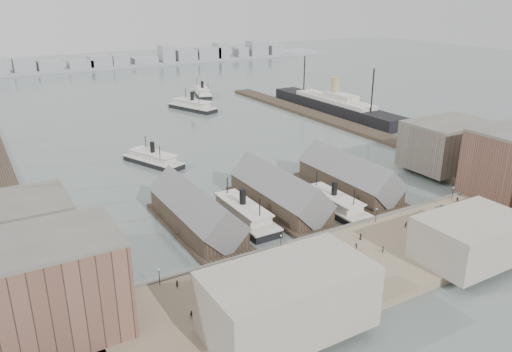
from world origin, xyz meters
TOP-DOWN VIEW (x-y plane):
  - ground at (0.00, 0.00)m, footprint 900.00×900.00m
  - quay at (0.00, -20.00)m, footprint 180.00×30.00m
  - seawall at (0.00, -5.20)m, footprint 180.00×1.20m
  - east_wharf at (78.00, 90.00)m, footprint 10.00×180.00m
  - ferry_shed_west at (-26.00, 16.88)m, footprint 14.00×42.00m
  - ferry_shed_center at (0.00, 16.88)m, footprint 14.00×42.00m
  - ferry_shed_east at (26.00, 16.88)m, footprint 14.00×42.00m
  - warehouse_west_front at (-70.00, -12.00)m, footprint 32.00×18.00m
  - warehouse_west_back at (-70.00, 18.00)m, footprint 26.00×20.00m
  - warehouse_east_back at (68.00, 15.00)m, footprint 28.00×20.00m
  - street_bldg_center at (20.00, -32.00)m, footprint 24.00×16.00m
  - street_bldg_west at (-30.00, -32.00)m, footprint 30.00×16.00m
  - lamp_post_far_w at (-45.00, -7.00)m, footprint 0.44×0.44m
  - lamp_post_near_w at (-15.00, -7.00)m, footprint 0.44×0.44m
  - lamp_post_near_e at (15.00, -7.00)m, footprint 0.44×0.44m
  - lamp_post_far_e at (45.00, -7.00)m, footprint 0.44×0.44m
  - far_shore at (-2.07, 334.14)m, footprint 500.00×40.00m
  - ferry_docked_west at (-13.00, 15.06)m, footprint 8.37×27.89m
  - ferry_docked_east at (13.00, 8.11)m, footprint 7.83×26.12m
  - ferry_open_near at (-17.78, 73.64)m, footprint 16.64×26.29m
  - ferry_open_mid at (30.79, 148.91)m, footprint 18.34×30.25m
  - ferry_open_far at (51.92, 182.02)m, footprint 14.79×27.47m
  - ocean_steamer at (92.00, 105.64)m, footprint 12.65×92.45m
  - tram at (31.62, -17.84)m, footprint 2.93×9.63m
  - horse_cart_left at (-31.07, -12.21)m, footprint 4.70×3.67m
  - horse_cart_center at (-5.22, -20.71)m, footprint 4.77×3.44m
  - horse_cart_right at (23.64, -22.61)m, footprint 4.65×1.93m
  - pedestrian_0 at (-42.29, -9.82)m, footprint 0.72×0.80m
  - pedestrian_1 at (-43.86, -20.83)m, footprint 1.02×1.01m
  - pedestrian_2 at (-28.25, -8.00)m, footprint 1.19×0.71m
  - pedestrian_3 at (-18.76, -25.88)m, footprint 0.93×1.01m
  - pedestrian_4 at (4.70, -12.65)m, footprint 0.54×0.83m
  - pedestrian_5 at (4.69, -20.35)m, footprint 0.76×0.79m
  - pedestrian_6 at (19.35, -13.56)m, footprint 0.95×0.83m
  - pedestrian_7 at (25.29, -21.95)m, footprint 1.13×0.78m
  - pedestrian_8 at (44.40, -9.37)m, footprint 1.03×1.07m
  - pedestrian_9 at (47.49, -19.13)m, footprint 0.85×0.60m
  - pedestrian_10 at (35.00, -16.85)m, footprint 0.64×0.48m
  - pedestrian_11 at (0.32, -15.98)m, footprint 0.97×1.23m

SIDE VIEW (x-z plane):
  - ground at x=0.00m, z-range 0.00..0.00m
  - east_wharf at x=78.00m, z-range 0.00..1.60m
  - quay at x=0.00m, z-range 0.00..2.00m
  - seawall at x=0.00m, z-range 0.00..2.30m
  - ferry_open_near at x=-17.78m, z-range -2.40..6.64m
  - ferry_docked_east at x=13.00m, z-range -2.48..6.85m
  - ferry_open_far at x=51.92m, z-range -2.50..6.90m
  - ferry_docked_west at x=-13.00m, z-range -2.65..7.31m
  - ferry_open_mid at x=30.79m, z-range -2.75..7.62m
  - horse_cart_right at x=23.64m, z-range 2.03..3.51m
  - horse_cart_center at x=-5.22m, z-range 2.02..3.59m
  - pedestrian_7 at x=25.29m, z-range 2.00..3.61m
  - pedestrian_3 at x=-18.76m, z-range 2.00..3.66m
  - pedestrian_9 at x=47.49m, z-range 2.00..3.66m
  - pedestrian_1 at x=-43.86m, z-range 2.00..3.66m
  - pedestrian_6 at x=19.35m, z-range 2.00..3.66m
  - pedestrian_11 at x=0.32m, z-range 2.00..3.67m
  - horse_cart_left at x=-31.07m, z-range 2.00..3.67m
  - pedestrian_4 at x=4.70m, z-range 2.00..3.67m
  - pedestrian_10 at x=35.00m, z-range 2.00..3.71m
  - pedestrian_5 at x=4.69m, z-range 2.00..3.75m
  - pedestrian_8 at x=44.40m, z-range 2.00..3.79m
  - pedestrian_2 at x=-28.25m, z-range 2.00..3.81m
  - pedestrian_0 at x=-42.29m, z-range 2.00..3.81m
  - tram at x=31.62m, z-range 2.04..5.43m
  - far_shore at x=-2.07m, z-range -3.96..11.77m
  - ocean_steamer at x=92.00m, z-range -5.27..13.22m
  - ferry_shed_west at x=-26.00m, z-range -1.66..10.94m
  - ferry_shed_center at x=0.00m, z-range -1.66..10.94m
  - ferry_shed_east at x=26.00m, z-range -1.66..10.94m
  - lamp_post_far_w at x=-45.00m, z-range 2.75..6.67m
  - lamp_post_near_w at x=-15.00m, z-range 2.75..6.67m
  - lamp_post_near_e at x=15.00m, z-range 2.75..6.67m
  - lamp_post_far_e at x=45.00m, z-range 2.75..6.67m
  - street_bldg_center at x=20.00m, z-range 2.00..12.00m
  - street_bldg_west at x=-30.00m, z-range 2.00..14.00m
  - warehouse_west_back at x=-70.00m, z-range 2.00..16.00m
  - warehouse_east_back at x=68.00m, z-range 2.00..17.00m
  - warehouse_west_front at x=-70.00m, z-range 2.00..20.00m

